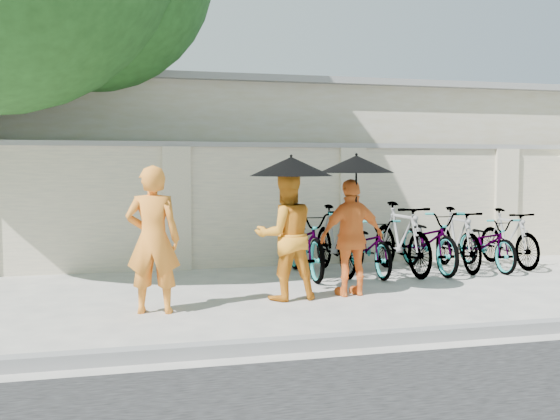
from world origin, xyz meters
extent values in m
plane|color=beige|center=(0.00, 0.00, 0.00)|extent=(80.00, 80.00, 0.00)
cube|color=gray|center=(0.00, -1.70, 0.06)|extent=(40.00, 0.16, 0.12)
cube|color=beige|center=(1.00, 3.20, 1.00)|extent=(20.00, 0.30, 2.00)
cube|color=beige|center=(2.00, 7.00, 1.60)|extent=(14.00, 6.00, 3.20)
imported|color=orange|center=(-1.50, 0.11, 0.85)|extent=(0.68, 0.52, 1.69)
imported|color=orange|center=(0.15, 0.46, 0.81)|extent=(0.84, 0.68, 1.62)
cylinder|color=black|center=(0.20, 0.38, 1.30)|extent=(0.02, 0.02, 0.76)
cone|color=black|center=(0.20, 0.38, 1.68)|extent=(1.04, 1.04, 0.24)
imported|color=orange|center=(1.05, 0.49, 0.76)|extent=(0.93, 0.49, 1.52)
cylinder|color=black|center=(1.07, 0.41, 1.29)|extent=(0.02, 0.02, 0.85)
cone|color=black|center=(1.07, 0.41, 1.71)|extent=(0.97, 0.97, 0.22)
imported|color=slate|center=(0.87, 2.01, 0.51)|extent=(0.70, 1.94, 1.01)
imported|color=slate|center=(1.38, 2.11, 0.54)|extent=(0.54, 1.79, 1.07)
imported|color=slate|center=(1.89, 1.93, 0.44)|extent=(0.59, 1.69, 0.89)
imported|color=slate|center=(2.40, 1.89, 0.56)|extent=(0.63, 1.89, 1.12)
imported|color=slate|center=(2.91, 1.96, 0.49)|extent=(0.66, 1.89, 0.99)
imported|color=slate|center=(3.41, 1.96, 0.51)|extent=(0.62, 1.73, 1.02)
imported|color=slate|center=(3.92, 1.91, 0.43)|extent=(0.58, 1.64, 0.86)
imported|color=slate|center=(4.43, 2.08, 0.48)|extent=(0.50, 1.63, 0.97)
camera|label=1|loc=(-1.78, -7.10, 1.68)|focal=40.00mm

